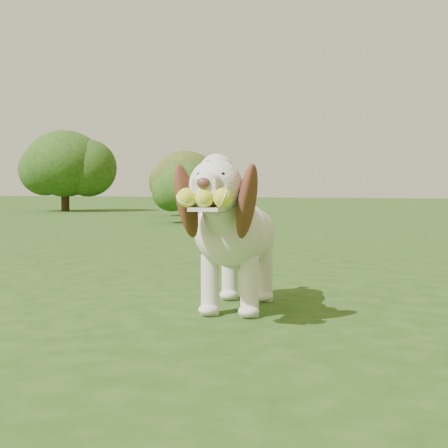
% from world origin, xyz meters
% --- Properties ---
extents(ground, '(80.00, 80.00, 0.00)m').
position_xyz_m(ground, '(0.00, 0.00, 0.00)').
color(ground, '#1F4112').
rests_on(ground, ground).
extents(dog, '(0.60, 1.33, 0.87)m').
position_xyz_m(dog, '(0.52, -0.23, 0.46)').
color(dog, silver).
rests_on(dog, ground).
extents(shrub_a, '(1.15, 1.15, 1.20)m').
position_xyz_m(shrub_a, '(-3.83, 7.53, 0.70)').
color(shrub_a, '#382314').
rests_on(shrub_a, ground).
extents(shrub_e, '(1.57, 1.57, 1.62)m').
position_xyz_m(shrub_e, '(-5.33, 10.39, 0.95)').
color(shrub_e, '#382314').
rests_on(shrub_e, ground).
extents(shrub_g, '(2.33, 2.33, 2.42)m').
position_xyz_m(shrub_g, '(-10.05, 11.64, 1.42)').
color(shrub_g, '#382314').
rests_on(shrub_g, ground).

